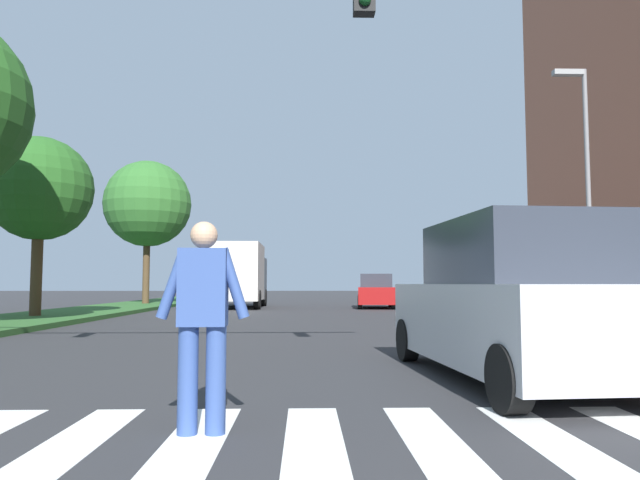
% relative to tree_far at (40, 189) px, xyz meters
% --- Properties ---
extents(ground_plane, '(140.00, 140.00, 0.00)m').
position_rel_tree_far_xyz_m(ground_plane, '(8.86, 9.12, -4.31)').
color(ground_plane, '#2D2D30').
extents(crosswalk, '(5.85, 2.20, 0.01)m').
position_rel_tree_far_xyz_m(crosswalk, '(8.86, -14.72, -4.30)').
color(crosswalk, silver).
rests_on(crosswalk, ground_plane).
extents(median_strip, '(3.82, 64.00, 0.15)m').
position_rel_tree_far_xyz_m(median_strip, '(0.17, 7.12, -4.23)').
color(median_strip, '#2D5B28').
rests_on(median_strip, ground_plane).
extents(tree_far, '(3.44, 3.44, 5.90)m').
position_rel_tree_far_xyz_m(tree_far, '(0.00, 0.00, 0.00)').
color(tree_far, '#4C3823').
rests_on(tree_far, median_strip).
extents(tree_distant, '(4.61, 4.61, 7.62)m').
position_rel_tree_far_xyz_m(tree_distant, '(0.35, 11.87, 1.15)').
color(tree_distant, '#4C3823').
rests_on(tree_distant, median_strip).
extents(sidewalk_right, '(3.00, 64.00, 0.15)m').
position_rel_tree_far_xyz_m(sidewalk_right, '(17.73, 7.12, -4.23)').
color(sidewalk_right, '#9E9991').
rests_on(sidewalk_right, ground_plane).
extents(street_lamp_right, '(1.02, 0.24, 7.50)m').
position_rel_tree_far_xyz_m(street_lamp_right, '(17.13, -2.37, 0.29)').
color(street_lamp_right, slate).
rests_on(street_lamp_right, sidewalk_right).
extents(pedestrian_performer, '(0.75, 0.25, 1.69)m').
position_rel_tree_far_xyz_m(pedestrian_performer, '(7.97, -14.55, -3.37)').
color(pedestrian_performer, '#334C8C').
rests_on(pedestrian_performer, ground_plane).
extents(suv_crossing, '(2.28, 4.73, 1.97)m').
position_rel_tree_far_xyz_m(suv_crossing, '(11.39, -12.07, -3.38)').
color(suv_crossing, '#B7B7BC').
rests_on(suv_crossing, ground_plane).
extents(sedan_midblock, '(2.16, 4.28, 1.67)m').
position_rel_tree_far_xyz_m(sedan_midblock, '(12.31, 9.40, -3.53)').
color(sedan_midblock, maroon).
rests_on(sedan_midblock, ground_plane).
extents(truck_box_delivery, '(2.40, 6.20, 3.10)m').
position_rel_tree_far_xyz_m(truck_box_delivery, '(5.55, 9.72, -2.67)').
color(truck_box_delivery, '#474C51').
rests_on(truck_box_delivery, ground_plane).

